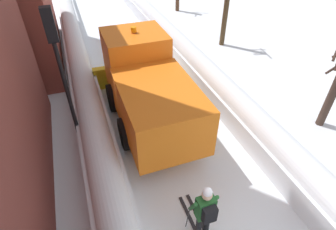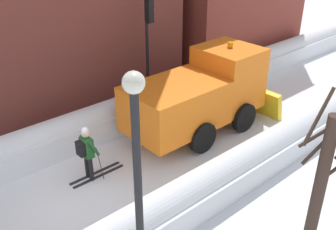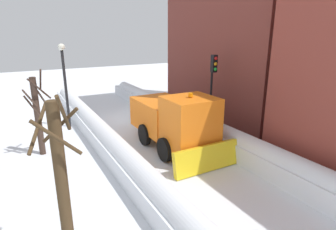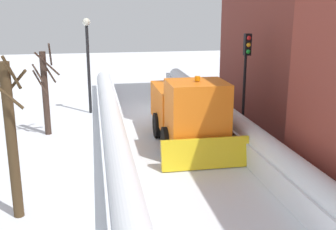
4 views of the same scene
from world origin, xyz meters
The scene contains 9 objects.
ground_plane centered at (0.00, 10.00, 0.00)m, with size 80.00×80.00×0.00m, color white.
snowbank_left centered at (-2.57, 10.00, 0.61)m, with size 1.10×36.00×1.29m.
snowbank_right centered at (2.57, 10.00, 0.57)m, with size 1.10×36.00×1.23m.
plow_truck centered at (-0.53, 5.63, 1.48)m, with size 3.20×5.98×3.12m.
skier centered at (-0.61, 0.81, 1.00)m, with size 0.62×1.80×1.81m.
traffic_light_pole centered at (-3.09, 5.26, 3.17)m, with size 0.28×0.42×4.53m.
street_lamp centered at (3.51, -0.37, 3.20)m, with size 0.40×0.40×5.03m.
bare_tree_near centered at (5.40, 3.20, 2.02)m, with size 1.20×1.20×4.12m.
bare_tree_mid centered at (5.49, 10.82, 2.28)m, with size 1.16×1.14×4.49m.
Camera 4 is at (3.28, 21.70, 5.65)m, focal length 43.96 mm.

